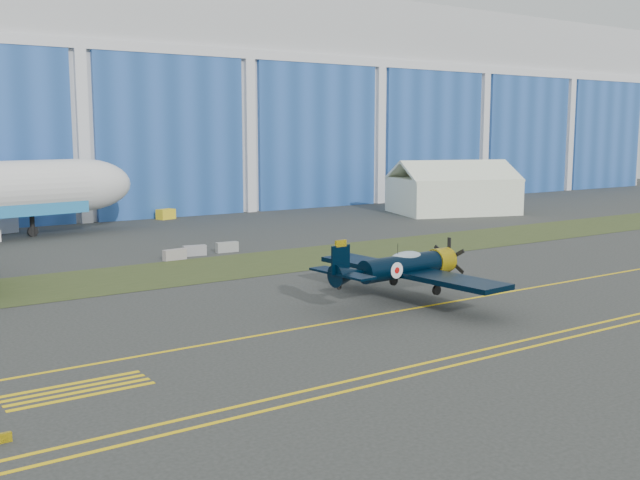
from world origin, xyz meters
TOP-DOWN VIEW (x-y plane):
  - ground at (0.00, 0.00)m, footprint 260.00×260.00m
  - grass_median at (0.00, 14.00)m, footprint 260.00×10.00m
  - hangar at (0.00, 71.79)m, footprint 220.00×45.70m
  - taxiway_centreline at (0.00, -5.00)m, footprint 200.00×0.20m
  - edge_line_near at (0.00, -14.50)m, footprint 80.00×0.20m
  - edge_line_far at (0.00, -13.50)m, footprint 80.00×0.20m
  - hold_short_ladder at (-18.00, -8.10)m, footprint 6.00×2.40m
  - warbird at (3.53, -3.35)m, footprint 12.86×15.09m
  - tent at (43.17, 32.89)m, footprint 17.69×15.10m
  - tug at (9.19, 47.58)m, footprint 2.42×1.91m
  - barrier_a at (-1.82, 19.38)m, footprint 2.06×0.84m
  - barrier_b at (0.47, 20.42)m, footprint 2.07×0.90m
  - barrier_c at (3.70, 20.60)m, footprint 2.03×0.71m

SIDE VIEW (x-z plane):
  - ground at x=0.00m, z-range 0.00..0.00m
  - taxiway_centreline at x=0.00m, z-range 0.00..0.02m
  - edge_line_near at x=0.00m, z-range 0.00..0.02m
  - edge_line_far at x=0.00m, z-range 0.00..0.02m
  - hold_short_ladder at x=-18.00m, z-range 0.00..0.02m
  - grass_median at x=0.00m, z-range 0.01..0.03m
  - barrier_a at x=-1.82m, z-range 0.00..0.90m
  - barrier_b at x=0.47m, z-range 0.00..0.90m
  - barrier_c at x=3.70m, z-range 0.00..0.90m
  - tug at x=9.19m, z-range 0.00..1.23m
  - warbird at x=3.53m, z-range 0.19..4.40m
  - tent at x=43.17m, z-range 0.00..6.99m
  - hangar at x=0.00m, z-range -0.04..29.96m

